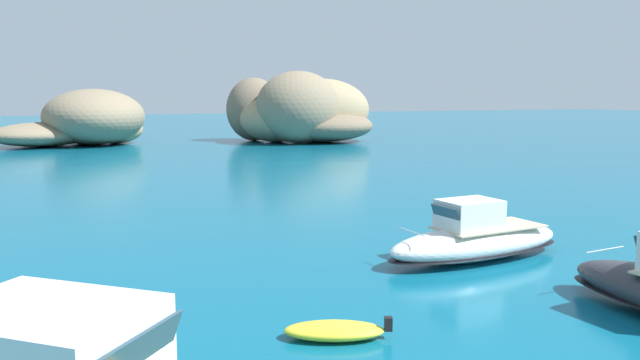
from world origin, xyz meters
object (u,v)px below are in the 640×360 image
at_px(islet_small, 86,122).
at_px(motorboat_white, 476,240).
at_px(islet_large, 301,114).
at_px(dinghy_tender, 335,330).

height_order(islet_small, motorboat_white, islet_small).
height_order(islet_large, dinghy_tender, islet_large).
distance_m(islet_large, motorboat_white, 60.39).
bearing_deg(islet_small, islet_large, -12.60).
height_order(islet_small, dinghy_tender, islet_small).
relative_size(islet_small, motorboat_white, 2.59).
bearing_deg(islet_large, islet_small, 167.40).
bearing_deg(islet_large, motorboat_white, -104.04).
xyz_separation_m(motorboat_white, dinghy_tender, (-8.09, -5.14, -0.56)).
xyz_separation_m(islet_small, dinghy_tender, (3.87, -69.60, -2.58)).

